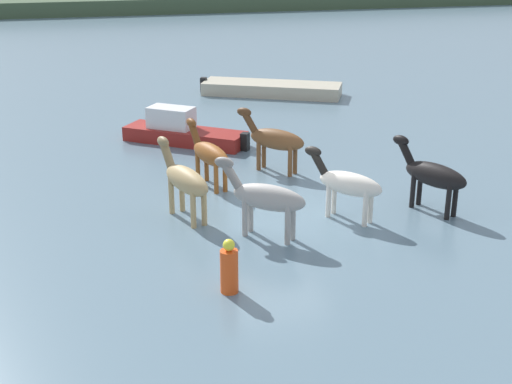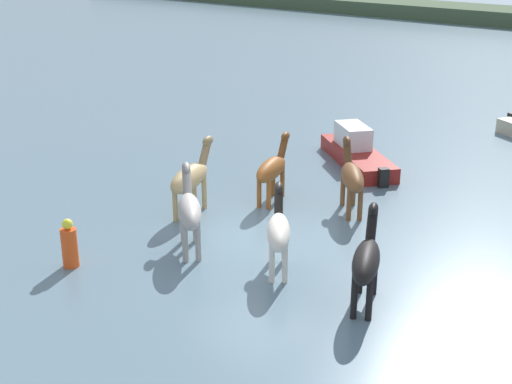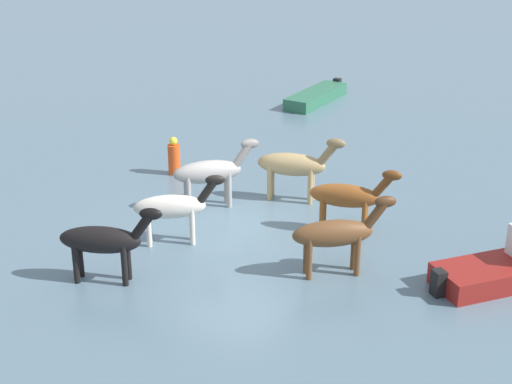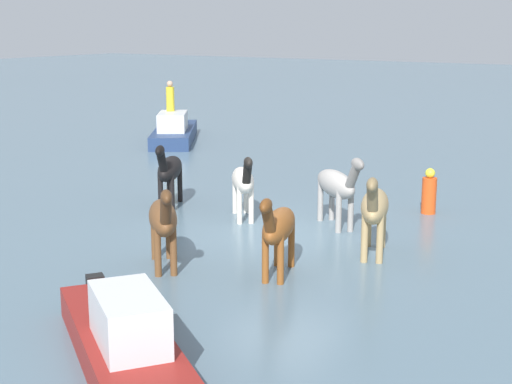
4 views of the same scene
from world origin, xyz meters
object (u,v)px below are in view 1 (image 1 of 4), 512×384
object	(u,v)px
horse_chestnut_trailing	(209,154)
horse_mid_herd	(274,139)
buoy_channel_marker	(229,269)
horse_gray_outer	(185,180)
horse_dun_straggler	(433,175)
horse_lead	(266,197)
boat_tender_starboard	(183,134)
boat_skiff_near	(271,91)
horse_pinto_flank	(347,184)

from	to	relation	value
horse_chestnut_trailing	horse_mid_herd	bearing A→B (deg)	-87.97
buoy_channel_marker	horse_gray_outer	bearing A→B (deg)	93.71
horse_gray_outer	horse_mid_herd	bearing A→B (deg)	-66.77
horse_mid_herd	horse_dun_straggler	bearing A→B (deg)	174.24
horse_lead	boat_tender_starboard	distance (m)	8.11
horse_mid_herd	horse_chestnut_trailing	distance (m)	2.22
horse_mid_herd	boat_tender_starboard	world-z (taller)	horse_mid_herd
horse_dun_straggler	horse_lead	bearing A→B (deg)	69.59
boat_skiff_near	boat_tender_starboard	distance (m)	7.75
horse_chestnut_trailing	boat_skiff_near	xyz separation A→B (m)	(4.62, 10.48, -0.76)
horse_chestnut_trailing	buoy_channel_marker	size ratio (longest dim) A/B	1.92
horse_lead	boat_skiff_near	size ratio (longest dim) A/B	0.33
horse_gray_outer	horse_dun_straggler	world-z (taller)	horse_gray_outer
horse_gray_outer	horse_pinto_flank	bearing A→B (deg)	-125.10
buoy_channel_marker	boat_skiff_near	bearing A→B (deg)	72.07
boat_tender_starboard	buoy_channel_marker	size ratio (longest dim) A/B	3.54
horse_dun_straggler	horse_chestnut_trailing	xyz separation A→B (m)	(-5.10, 3.16, -0.03)
horse_pinto_flank	buoy_channel_marker	xyz separation A→B (m)	(-3.58, -2.94, -0.42)
horse_pinto_flank	horse_mid_herd	bearing A→B (deg)	-28.95
horse_dun_straggler	horse_gray_outer	bearing A→B (deg)	53.01
boat_tender_starboard	buoy_channel_marker	distance (m)	10.44
horse_pinto_flank	horse_chestnut_trailing	bearing A→B (deg)	2.22
horse_lead	boat_tender_starboard	world-z (taller)	horse_lead
horse_gray_outer	boat_skiff_near	bearing A→B (deg)	-44.21
boat_skiff_near	horse_pinto_flank	bearing A→B (deg)	-71.47
horse_pinto_flank	horse_lead	xyz separation A→B (m)	(-2.21, -0.56, 0.06)
horse_lead	boat_skiff_near	bearing A→B (deg)	-65.33
horse_chestnut_trailing	boat_skiff_near	distance (m)	11.48
horse_gray_outer	buoy_channel_marker	bearing A→B (deg)	163.51
boat_skiff_near	boat_tender_starboard	xyz separation A→B (m)	(-4.73, -6.13, 0.12)
boat_skiff_near	horse_chestnut_trailing	bearing A→B (deg)	-87.80
horse_gray_outer	buoy_channel_marker	size ratio (longest dim) A/B	2.05
horse_gray_outer	horse_chestnut_trailing	distance (m)	2.34
horse_lead	horse_dun_straggler	distance (m)	4.51
horse_gray_outer	boat_tender_starboard	size ratio (longest dim) A/B	0.58
horse_dun_straggler	boat_tender_starboard	xyz separation A→B (m)	(-5.21, 7.51, -0.67)
horse_mid_herd	boat_tender_starboard	distance (m)	4.23
horse_pinto_flank	boat_skiff_near	size ratio (longest dim) A/B	0.32
horse_pinto_flank	horse_lead	distance (m)	2.29
horse_gray_outer	boat_tender_starboard	bearing A→B (deg)	-27.99
horse_mid_herd	horse_dun_straggler	size ratio (longest dim) A/B	0.88
boat_tender_starboard	horse_mid_herd	bearing A→B (deg)	157.66
boat_skiff_near	buoy_channel_marker	bearing A→B (deg)	-81.95
horse_gray_outer	boat_skiff_near	size ratio (longest dim) A/B	0.39
horse_mid_herd	horse_gray_outer	bearing A→B (deg)	90.22
horse_pinto_flank	boat_skiff_near	bearing A→B (deg)	-47.36
horse_lead	boat_tender_starboard	xyz separation A→B (m)	(-0.73, 8.05, -0.69)
buoy_channel_marker	horse_chestnut_trailing	bearing A→B (deg)	83.07
horse_mid_herd	buoy_channel_marker	world-z (taller)	horse_mid_herd
horse_lead	buoy_channel_marker	world-z (taller)	horse_lead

